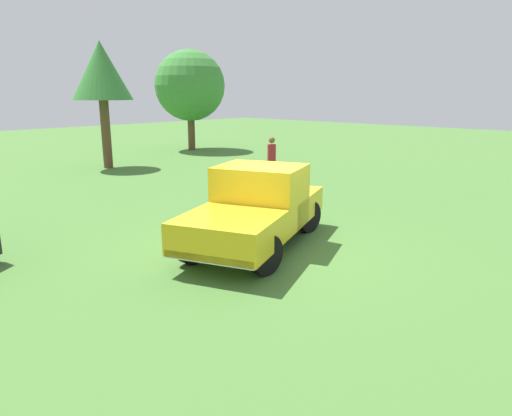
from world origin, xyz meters
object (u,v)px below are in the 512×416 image
Objects in this scene: traffic_cone at (247,186)px; tree_side at (101,72)px; pickup_truck at (258,205)px; tree_back_right at (190,86)px; person_bystander at (272,158)px.

tree_side is at bearing -87.81° from traffic_cone.
pickup_truck is 5.69m from traffic_cone.
pickup_truck is at bearing 55.16° from tree_back_right.
tree_side is 9.61m from traffic_cone.
pickup_truck is 7.27m from person_bystander.
tree_back_right is at bearing -159.91° from tree_side.
pickup_truck is at bearing -9.65° from person_bystander.
traffic_cone is at bearing -154.54° from pickup_truck.
traffic_cone is (6.87, 11.35, -3.55)m from tree_back_right.
tree_back_right is (-10.76, -15.45, 2.88)m from pickup_truck.
person_bystander is 9.16m from tree_side.
traffic_cone is (-0.33, 8.71, -4.04)m from tree_side.
traffic_cone is (-3.89, -4.10, -0.67)m from pickup_truck.
pickup_truck is 9.31× the size of traffic_cone.
person_bystander is 2.00m from traffic_cone.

